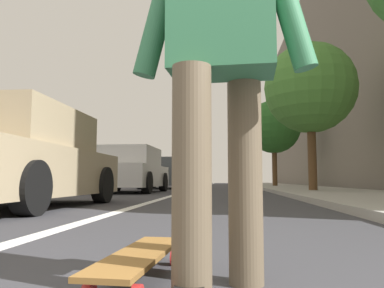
% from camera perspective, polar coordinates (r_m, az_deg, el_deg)
% --- Properties ---
extents(ground_plane, '(80.00, 80.00, 0.00)m').
position_cam_1_polar(ground_plane, '(10.55, 4.27, -7.73)').
color(ground_plane, '#38383D').
extents(lane_stripe_white, '(52.00, 0.16, 0.01)m').
position_cam_1_polar(lane_stripe_white, '(20.60, 1.23, -6.64)').
color(lane_stripe_white, silver).
rests_on(lane_stripe_white, ground).
extents(sidewalk_curb, '(52.00, 3.20, 0.11)m').
position_cam_1_polar(sidewalk_curb, '(18.80, 14.63, -6.42)').
color(sidewalk_curb, '#9E9B93').
rests_on(sidewalk_curb, ground).
extents(building_facade, '(40.00, 1.20, 12.75)m').
position_cam_1_polar(building_facade, '(24.03, 19.17, 9.17)').
color(building_facade, slate).
rests_on(building_facade, ground).
extents(skateboard, '(0.85, 0.26, 0.11)m').
position_cam_1_polar(skateboard, '(1.64, -8.01, -16.77)').
color(skateboard, red).
rests_on(skateboard, ground).
extents(skater_person, '(0.45, 0.72, 1.64)m').
position_cam_1_polar(skater_person, '(1.51, 4.42, 14.78)').
color(skater_person, brown).
rests_on(skater_person, ground).
extents(parked_car_near, '(4.03, 1.96, 1.48)m').
position_cam_1_polar(parked_car_near, '(6.20, -24.82, -2.24)').
color(parked_car_near, tan).
rests_on(parked_car_near, ground).
extents(parked_car_mid, '(4.12, 2.08, 1.50)m').
position_cam_1_polar(parked_car_mid, '(12.75, -9.43, -4.03)').
color(parked_car_mid, silver).
rests_on(parked_car_mid, ground).
extents(parked_car_far, '(4.31, 1.99, 1.47)m').
position_cam_1_polar(parked_car_far, '(18.38, -4.38, -4.58)').
color(parked_car_far, '#4C5156').
rests_on(parked_car_far, ground).
extents(traffic_light, '(0.33, 0.28, 4.64)m').
position_cam_1_polar(traffic_light, '(25.05, 0.97, 0.84)').
color(traffic_light, '#2D2D2D').
rests_on(traffic_light, ground).
extents(street_tree_mid, '(2.86, 2.86, 4.73)m').
position_cam_1_polar(street_tree_mid, '(12.47, 17.55, 8.11)').
color(street_tree_mid, brown).
rests_on(street_tree_mid, ground).
extents(street_tree_far, '(2.93, 2.93, 4.80)m').
position_cam_1_polar(street_tree_far, '(21.08, 12.38, 2.57)').
color(street_tree_far, brown).
rests_on(street_tree_far, ground).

